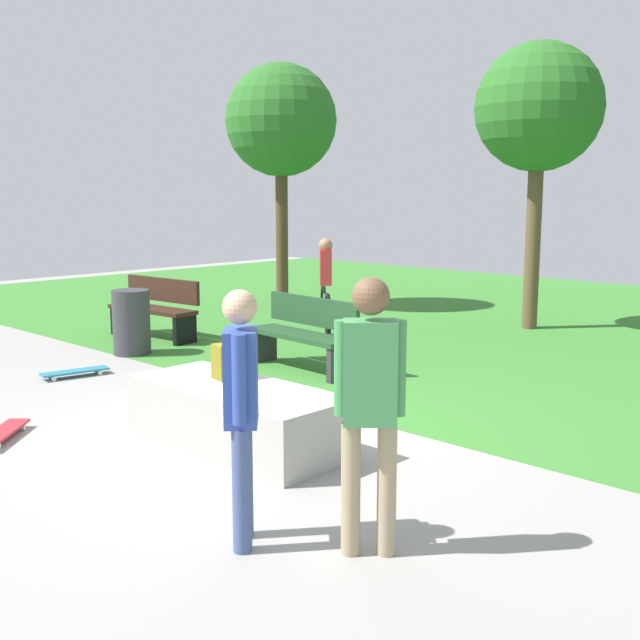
# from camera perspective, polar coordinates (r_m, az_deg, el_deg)

# --- Properties ---
(ground_plane) EXTENTS (28.00, 28.00, 0.00)m
(ground_plane) POSITION_cam_1_polar(r_m,az_deg,el_deg) (7.29, -4.59, -8.35)
(ground_plane) COLOR gray
(grass_lawn) EXTENTS (26.60, 13.00, 0.01)m
(grass_lawn) POSITION_cam_1_polar(r_m,az_deg,el_deg) (13.36, 20.20, -0.74)
(grass_lawn) COLOR #387A2D
(grass_lawn) RESTS_ON ground_plane
(concrete_ledge) EXTENTS (2.10, 0.87, 0.53)m
(concrete_ledge) POSITION_cam_1_polar(r_m,az_deg,el_deg) (6.95, -6.09, -6.98)
(concrete_ledge) COLOR #A8A59E
(concrete_ledge) RESTS_ON ground_plane
(backpack_on_ledge) EXTENTS (0.25, 0.31, 0.32)m
(backpack_on_ledge) POSITION_cam_1_polar(r_m,az_deg,el_deg) (7.14, -6.63, -3.00)
(backpack_on_ledge) COLOR olive
(backpack_on_ledge) RESTS_ON concrete_ledge
(skater_performing_trick) EXTENTS (0.37, 0.36, 1.72)m
(skater_performing_trick) POSITION_cam_1_polar(r_m,az_deg,el_deg) (4.69, 3.66, -5.53)
(skater_performing_trick) COLOR tan
(skater_performing_trick) RESTS_ON ground_plane
(skater_watching) EXTENTS (0.37, 0.37, 1.63)m
(skater_watching) POSITION_cam_1_polar(r_m,az_deg,el_deg) (4.86, -5.78, -5.79)
(skater_watching) COLOR #3F5184
(skater_watching) RESTS_ON ground_plane
(skateboard_by_ledge) EXTENTS (0.69, 0.72, 0.08)m
(skateboard_by_ledge) POSITION_cam_1_polar(r_m,az_deg,el_deg) (7.66, -22.23, -7.65)
(skateboard_by_ledge) COLOR #A5262D
(skateboard_by_ledge) RESTS_ON ground_plane
(skateboard_spare) EXTENTS (0.35, 0.82, 0.08)m
(skateboard_spare) POSITION_cam_1_polar(r_m,az_deg,el_deg) (9.89, -17.50, -3.62)
(skateboard_spare) COLOR teal
(skateboard_spare) RESTS_ON ground_plane
(park_bench_far_right) EXTENTS (1.63, 0.61, 0.91)m
(park_bench_far_right) POSITION_cam_1_polar(r_m,az_deg,el_deg) (12.14, -11.95, 0.95)
(park_bench_far_right) COLOR #331E14
(park_bench_far_right) RESTS_ON ground_plane
(park_bench_near_lamppost) EXTENTS (1.63, 0.57, 0.91)m
(park_bench_near_lamppost) POSITION_cam_1_polar(r_m,az_deg,el_deg) (9.72, -1.16, -0.90)
(park_bench_near_lamppost) COLOR #1E4223
(park_bench_near_lamppost) RESTS_ON ground_plane
(tree_broad_elm) EXTENTS (2.08, 2.08, 4.57)m
(tree_broad_elm) POSITION_cam_1_polar(r_m,az_deg,el_deg) (14.96, -2.87, 14.27)
(tree_broad_elm) COLOR #4C3823
(tree_broad_elm) RESTS_ON grass_lawn
(tree_young_birch) EXTENTS (2.01, 2.01, 4.53)m
(tree_young_birch) POSITION_cam_1_polar(r_m,az_deg,el_deg) (13.11, 15.72, 14.59)
(tree_young_birch) COLOR brown
(tree_young_birch) RESTS_ON grass_lawn
(trash_bin) EXTENTS (0.51, 0.51, 0.89)m
(trash_bin) POSITION_cam_1_polar(r_m,az_deg,el_deg) (10.99, -13.64, -0.16)
(trash_bin) COLOR #333338
(trash_bin) RESTS_ON ground_plane
(cyclist_on_bicycle) EXTENTS (1.37, 1.28, 1.52)m
(cyclist_on_bicycle) POSITION_cam_1_polar(r_m,az_deg,el_deg) (12.42, 0.41, 2.05)
(cyclist_on_bicycle) COLOR black
(cyclist_on_bicycle) RESTS_ON ground_plane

